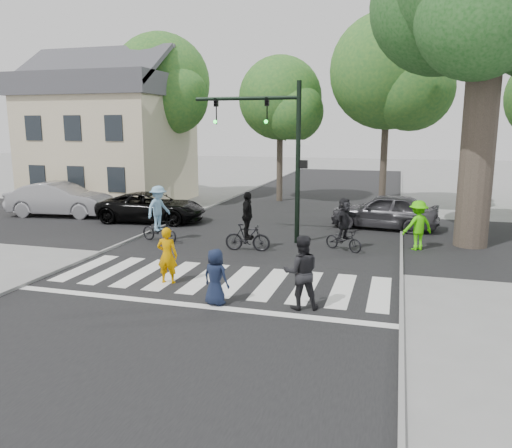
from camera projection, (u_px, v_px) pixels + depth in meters
The scene contains 22 objects.
ground at pixel (208, 290), 13.52m from camera, with size 120.00×120.00×0.00m, color gray.
road_stem at pixel (258, 248), 18.23m from camera, with size 10.00×70.00×0.01m, color black.
road_cross at pixel (277, 232), 21.06m from camera, with size 70.00×10.00×0.01m, color black.
curb_left at pixel (134, 238), 19.59m from camera, with size 0.10×70.00×0.10m, color gray.
curb_right at pixel (401, 256), 16.86m from camera, with size 0.10×70.00×0.10m, color gray.
crosswalk at pixel (216, 283), 14.14m from camera, with size 10.00×3.85×0.01m.
traffic_signal at pixel (276, 139), 18.52m from camera, with size 4.45×0.29×6.00m.
bg_tree_0 at pixel (95, 98), 31.16m from camera, with size 5.46×5.20×8.97m.
bg_tree_1 at pixel (164, 87), 29.20m from camera, with size 6.09×5.80×9.80m.
bg_tree_2 at pixel (284, 102), 28.56m from camera, with size 5.04×4.80×8.40m.
bg_tree_3 at pixel (394, 75), 25.43m from camera, with size 6.30×6.00×10.20m.
house at pixel (111, 137), 29.09m from camera, with size 8.40×8.10×8.82m.
pedestrian_woman at pixel (167, 255), 14.01m from camera, with size 0.59×0.39×1.61m, color #CC8800.
pedestrian_child at pixel (216, 277), 12.30m from camera, with size 0.70×0.45×1.43m, color #131C33.
pedestrian_adult at pixel (301, 272), 12.01m from camera, with size 0.89×0.69×1.83m, color black.
cyclist_left at pixel (159, 218), 19.05m from camera, with size 1.81×1.25×2.17m.
cyclist_mid at pixel (247, 227), 17.66m from camera, with size 1.66×1.02×2.13m.
cyclist_right at pixel (344, 227), 17.69m from camera, with size 1.58×1.45×1.91m.
car_suv at pixel (152, 207), 23.19m from camera, with size 2.29×4.96×1.38m, color black.
car_silver at pixel (60, 199), 24.66m from camera, with size 1.77×5.08×1.67m, color #949498.
car_grey at pixel (384, 211), 21.60m from camera, with size 1.83×4.55×1.55m, color #3B3A3F.
bystander_hivis at pixel (418, 225), 17.81m from camera, with size 1.16×0.67×1.79m, color #43D407.
Camera 1 is at (4.82, -12.06, 4.35)m, focal length 35.00 mm.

